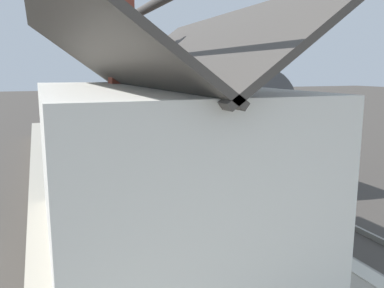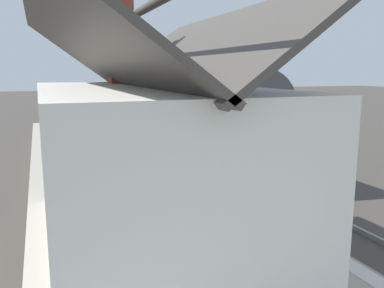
{
  "view_description": "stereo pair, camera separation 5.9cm",
  "coord_description": "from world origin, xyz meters",
  "px_view_note": "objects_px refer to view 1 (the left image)",
  "views": [
    {
      "loc": [
        -12.04,
        6.16,
        4.24
      ],
      "look_at": [
        0.08,
        1.5,
        1.87
      ],
      "focal_mm": 37.79,
      "sensor_mm": 36.0,
      "label": 1
    },
    {
      "loc": [
        -12.06,
        6.11,
        4.24
      ],
      "look_at": [
        0.08,
        1.5,
        1.87
      ],
      "focal_mm": 37.79,
      "sensor_mm": 36.0,
      "label": 2
    }
  ],
  "objects_px": {
    "bench_near_building": "(110,144)",
    "planter_bench_right": "(121,129)",
    "train": "(204,116)",
    "planter_bench_left": "(225,182)",
    "planter_edge_far": "(116,122)",
    "station_building": "(147,160)",
    "planter_under_sign": "(56,137)",
    "bench_mid_platform": "(121,155)",
    "planter_edge_near": "(143,158)"
  },
  "relations": [
    {
      "from": "bench_mid_platform",
      "to": "train",
      "type": "bearing_deg",
      "value": -55.07
    },
    {
      "from": "planter_under_sign",
      "to": "planter_bench_right",
      "type": "height_order",
      "value": "planter_under_sign"
    },
    {
      "from": "train",
      "to": "planter_bench_right",
      "type": "xyz_separation_m",
      "value": [
        3.62,
        3.07,
        -0.93
      ]
    },
    {
      "from": "planter_bench_left",
      "to": "planter_edge_far",
      "type": "bearing_deg",
      "value": 0.93
    },
    {
      "from": "station_building",
      "to": "bench_mid_platform",
      "type": "relative_size",
      "value": 5.32
    },
    {
      "from": "planter_bench_left",
      "to": "planter_bench_right",
      "type": "distance_m",
      "value": 11.03
    },
    {
      "from": "train",
      "to": "planter_edge_far",
      "type": "relative_size",
      "value": 16.05
    },
    {
      "from": "planter_edge_near",
      "to": "station_building",
      "type": "bearing_deg",
      "value": 166.92
    },
    {
      "from": "station_building",
      "to": "planter_edge_far",
      "type": "bearing_deg",
      "value": -8.4
    },
    {
      "from": "bench_near_building",
      "to": "planter_under_sign",
      "type": "xyz_separation_m",
      "value": [
        2.45,
        1.94,
        -0.01
      ]
    },
    {
      "from": "planter_edge_far",
      "to": "planter_bench_left",
      "type": "bearing_deg",
      "value": -179.07
    },
    {
      "from": "bench_mid_platform",
      "to": "bench_near_building",
      "type": "relative_size",
      "value": 0.99
    },
    {
      "from": "bench_mid_platform",
      "to": "planter_bench_left",
      "type": "height_order",
      "value": "bench_mid_platform"
    },
    {
      "from": "bench_near_building",
      "to": "planter_edge_far",
      "type": "distance_m",
      "value": 8.09
    },
    {
      "from": "train",
      "to": "planter_under_sign",
      "type": "xyz_separation_m",
      "value": [
        1.67,
        6.34,
        -0.88
      ]
    },
    {
      "from": "planter_edge_far",
      "to": "planter_edge_near",
      "type": "xyz_separation_m",
      "value": [
        -11.24,
        1.21,
        0.19
      ]
    },
    {
      "from": "bench_near_building",
      "to": "planter_edge_near",
      "type": "bearing_deg",
      "value": -171.31
    },
    {
      "from": "bench_near_building",
      "to": "planter_bench_left",
      "type": "height_order",
      "value": "bench_near_building"
    },
    {
      "from": "train",
      "to": "planter_under_sign",
      "type": "bearing_deg",
      "value": 75.27
    },
    {
      "from": "bench_near_building",
      "to": "planter_edge_near",
      "type": "xyz_separation_m",
      "value": [
        -3.33,
        -0.51,
        0.05
      ]
    },
    {
      "from": "planter_under_sign",
      "to": "bench_mid_platform",
      "type": "bearing_deg",
      "value": -158.03
    },
    {
      "from": "bench_near_building",
      "to": "planter_under_sign",
      "type": "bearing_deg",
      "value": 38.41
    },
    {
      "from": "station_building",
      "to": "planter_bench_left",
      "type": "distance_m",
      "value": 3.61
    },
    {
      "from": "bench_mid_platform",
      "to": "planter_bench_right",
      "type": "distance_m",
      "value": 6.84
    },
    {
      "from": "planter_edge_far",
      "to": "bench_near_building",
      "type": "bearing_deg",
      "value": 167.75
    },
    {
      "from": "bench_mid_platform",
      "to": "planter_bench_right",
      "type": "height_order",
      "value": "bench_mid_platform"
    },
    {
      "from": "planter_edge_near",
      "to": "planter_bench_left",
      "type": "bearing_deg",
      "value": -156.31
    },
    {
      "from": "planter_bench_right",
      "to": "planter_edge_near",
      "type": "distance_m",
      "value": 7.78
    },
    {
      "from": "bench_near_building",
      "to": "train",
      "type": "bearing_deg",
      "value": -79.98
    },
    {
      "from": "planter_bench_right",
      "to": "planter_edge_near",
      "type": "bearing_deg",
      "value": 173.93
    },
    {
      "from": "planter_edge_near",
      "to": "planter_bench_right",
      "type": "bearing_deg",
      "value": -6.07
    },
    {
      "from": "station_building",
      "to": "bench_near_building",
      "type": "height_order",
      "value": "station_building"
    },
    {
      "from": "bench_mid_platform",
      "to": "bench_near_building",
      "type": "height_order",
      "value": "same"
    },
    {
      "from": "planter_under_sign",
      "to": "planter_edge_far",
      "type": "height_order",
      "value": "planter_under_sign"
    },
    {
      "from": "bench_near_building",
      "to": "planter_bench_right",
      "type": "height_order",
      "value": "bench_near_building"
    },
    {
      "from": "planter_bench_left",
      "to": "planter_bench_right",
      "type": "height_order",
      "value": "planter_bench_right"
    },
    {
      "from": "planter_edge_far",
      "to": "planter_edge_near",
      "type": "bearing_deg",
      "value": 173.87
    },
    {
      "from": "station_building",
      "to": "bench_near_building",
      "type": "bearing_deg",
      "value": -4.84
    },
    {
      "from": "bench_near_building",
      "to": "planter_edge_near",
      "type": "distance_m",
      "value": 3.37
    },
    {
      "from": "train",
      "to": "planter_bench_left",
      "type": "xyz_separation_m",
      "value": [
        -7.4,
        2.45,
        -0.92
      ]
    },
    {
      "from": "bench_mid_platform",
      "to": "planter_edge_far",
      "type": "distance_m",
      "value": 10.36
    },
    {
      "from": "train",
      "to": "bench_near_building",
      "type": "bearing_deg",
      "value": 100.02
    },
    {
      "from": "planter_bench_left",
      "to": "planter_edge_far",
      "type": "relative_size",
      "value": 1.2
    },
    {
      "from": "station_building",
      "to": "planter_bench_right",
      "type": "xyz_separation_m",
      "value": [
        13.09,
        -2.07,
        -1.24
      ]
    },
    {
      "from": "planter_edge_near",
      "to": "planter_edge_far",
      "type": "bearing_deg",
      "value": -6.13
    },
    {
      "from": "bench_mid_platform",
      "to": "planter_edge_near",
      "type": "xyz_separation_m",
      "value": [
        -1.02,
        -0.53,
        0.05
      ]
    },
    {
      "from": "station_building",
      "to": "bench_mid_platform",
      "type": "distance_m",
      "value": 6.53
    },
    {
      "from": "planter_under_sign",
      "to": "planter_edge_far",
      "type": "distance_m",
      "value": 6.57
    },
    {
      "from": "station_building",
      "to": "bench_near_building",
      "type": "distance_m",
      "value": 8.8
    },
    {
      "from": "bench_near_building",
      "to": "planter_under_sign",
      "type": "relative_size",
      "value": 1.64
    }
  ]
}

